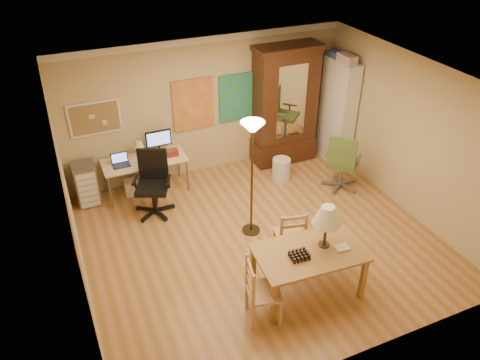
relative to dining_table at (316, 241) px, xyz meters
name	(u,v)px	position (x,y,z in m)	size (l,w,h in m)	color
floor	(260,239)	(-0.20, 1.30, -0.88)	(5.50, 5.50, 0.00)	olive
crown_molding	(203,40)	(-0.20, 3.76, 1.76)	(5.50, 0.08, 0.12)	white
corkboard	(95,118)	(-2.25, 3.77, 0.62)	(0.90, 0.04, 0.62)	#997748
art_panel_left	(193,105)	(-0.45, 3.77, 0.57)	(0.80, 0.04, 1.00)	gold
art_panel_right	(237,97)	(0.45, 3.77, 0.57)	(0.75, 0.04, 0.95)	teal
dining_table	(316,241)	(0.00, 0.00, 0.00)	(1.53, 0.98, 1.39)	#965D31
ladder_chair_back	(290,236)	(0.02, 0.71, -0.45)	(0.51, 0.49, 0.92)	#AD884F
ladder_chair_left	(261,292)	(-0.89, -0.19, -0.43)	(0.51, 0.53, 0.97)	#AD884F
torchiere_lamp	(252,146)	(-0.24, 1.55, 0.74)	(0.37, 0.37, 2.02)	#3E2F18
computer_desk	(147,171)	(-1.52, 3.45, -0.46)	(1.52, 0.66, 1.15)	beige
office_chair_black	(154,197)	(-1.58, 2.73, -0.57)	(0.71, 0.71, 1.16)	black
office_chair_green	(341,174)	(1.86, 2.08, -0.57)	(0.75, 0.75, 1.16)	slate
drawer_cart	(86,184)	(-2.62, 3.50, -0.49)	(0.39, 0.47, 0.78)	slate
armoire	(284,113)	(1.38, 3.54, 0.18)	(1.32, 0.63, 2.43)	black
bookshelf	(337,113)	(2.35, 3.10, 0.19)	(0.32, 0.86, 2.14)	white
wastebin	(281,169)	(0.98, 2.81, -0.66)	(0.36, 0.36, 0.45)	silver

